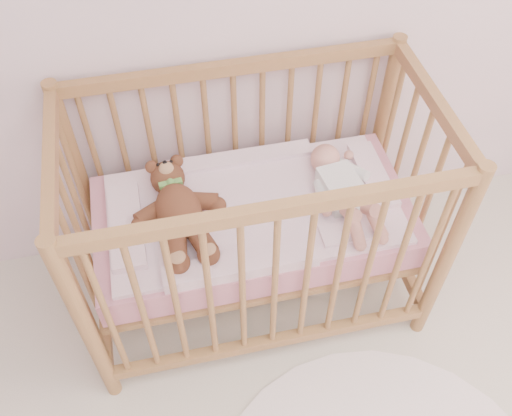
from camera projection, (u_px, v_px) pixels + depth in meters
name	position (u px, v px, depth m)	size (l,w,h in m)	color
crib	(253.00, 218.00, 2.23)	(1.36, 0.76, 1.00)	#996541
mattress	(253.00, 221.00, 2.24)	(1.22, 0.62, 0.13)	pink
blanket	(253.00, 208.00, 2.18)	(1.10, 0.58, 0.06)	#EDA3C1
baby	(342.00, 185.00, 2.16)	(0.25, 0.53, 0.13)	white
teddy_bear	(179.00, 210.00, 2.07)	(0.37, 0.53, 0.15)	brown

